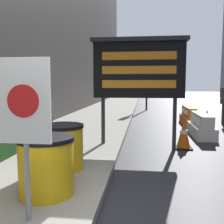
% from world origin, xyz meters
% --- Properties ---
extents(hedge_strip, '(0.90, 4.12, 0.56)m').
position_xyz_m(hedge_strip, '(-2.75, 3.06, 0.42)').
color(hedge_strip, '#1E421E').
rests_on(hedge_strip, sidewalk_left).
extents(barrel_drum_foreground, '(0.81, 0.81, 0.84)m').
position_xyz_m(barrel_drum_foreground, '(-0.80, 0.66, 0.56)').
color(barrel_drum_foreground, yellow).
rests_on(barrel_drum_foreground, sidewalk_left).
extents(barrel_drum_middle, '(0.81, 0.81, 0.84)m').
position_xyz_m(barrel_drum_middle, '(-0.93, 1.78, 0.56)').
color(barrel_drum_middle, yellow).
rests_on(barrel_drum_middle, sidewalk_left).
extents(warning_sign, '(0.61, 0.08, 1.88)m').
position_xyz_m(warning_sign, '(-0.74, -0.09, 1.42)').
color(warning_sign, gray).
rests_on(warning_sign, sidewalk_left).
extents(message_board, '(2.46, 0.36, 2.89)m').
position_xyz_m(message_board, '(0.44, 3.99, 2.11)').
color(message_board, '#28282B').
rests_on(message_board, ground_plane).
extents(jersey_barrier_white, '(0.61, 1.91, 0.76)m').
position_xyz_m(jersey_barrier_white, '(2.49, 6.01, 0.33)').
color(jersey_barrier_white, silver).
rests_on(jersey_barrier_white, ground_plane).
extents(jersey_barrier_orange_near, '(0.52, 1.96, 0.77)m').
position_xyz_m(jersey_barrier_orange_near, '(2.49, 8.50, 0.34)').
color(jersey_barrier_orange_near, orange).
rests_on(jersey_barrier_orange_near, ground_plane).
extents(traffic_cone_near, '(0.45, 0.45, 0.80)m').
position_xyz_m(traffic_cone_near, '(2.65, 10.25, 0.39)').
color(traffic_cone_near, black).
rests_on(traffic_cone_near, ground_plane).
extents(traffic_cone_mid, '(0.44, 0.44, 0.78)m').
position_xyz_m(traffic_cone_mid, '(2.94, 7.26, 0.38)').
color(traffic_cone_mid, black).
rests_on(traffic_cone_mid, ground_plane).
extents(traffic_cone_far, '(0.44, 0.44, 0.79)m').
position_xyz_m(traffic_cone_far, '(1.65, 4.21, 0.39)').
color(traffic_cone_far, black).
rests_on(traffic_cone_far, ground_plane).
extents(traffic_light_near_curb, '(0.28, 0.44, 4.37)m').
position_xyz_m(traffic_light_near_curb, '(0.76, 14.43, 3.15)').
color(traffic_light_near_curb, '#2D2D30').
rests_on(traffic_light_near_curb, ground_plane).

